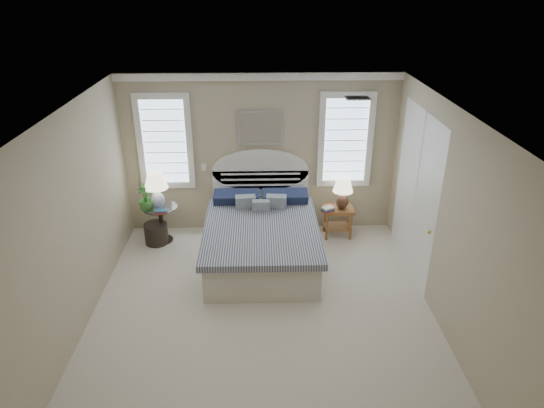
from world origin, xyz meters
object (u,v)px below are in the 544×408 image
(bed, at_px, (261,236))
(nightstand_right, at_px, (338,215))
(lamp_left, at_px, (156,187))
(lamp_right, at_px, (343,190))
(floor_pot, at_px, (156,233))
(side_table_left, at_px, (161,220))

(bed, bearing_deg, nightstand_right, 28.03)
(lamp_left, xyz_separation_m, lamp_right, (3.01, 0.10, -0.14))
(lamp_left, bearing_deg, lamp_right, 1.88)
(bed, height_order, floor_pot, bed)
(lamp_left, bearing_deg, floor_pot, -162.16)
(nightstand_right, bearing_deg, lamp_right, -44.81)
(bed, relative_size, lamp_right, 4.19)
(bed, xyz_separation_m, floor_pot, (-1.74, 0.52, -0.21))
(nightstand_right, distance_m, lamp_left, 3.03)
(nightstand_right, distance_m, floor_pot, 3.05)
(floor_pot, height_order, lamp_left, lamp_left)
(bed, relative_size, nightstand_right, 4.29)
(bed, distance_m, side_table_left, 1.75)
(bed, xyz_separation_m, side_table_left, (-1.65, 0.59, 0.00))
(floor_pot, height_order, lamp_right, lamp_right)
(bed, xyz_separation_m, lamp_right, (1.34, 0.65, 0.48))
(bed, bearing_deg, lamp_right, 25.71)
(side_table_left, xyz_separation_m, nightstand_right, (2.95, 0.10, -0.00))
(side_table_left, bearing_deg, nightstand_right, 1.94)
(bed, distance_m, lamp_left, 1.86)
(side_table_left, bearing_deg, lamp_right, 1.06)
(side_table_left, distance_m, lamp_left, 0.62)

